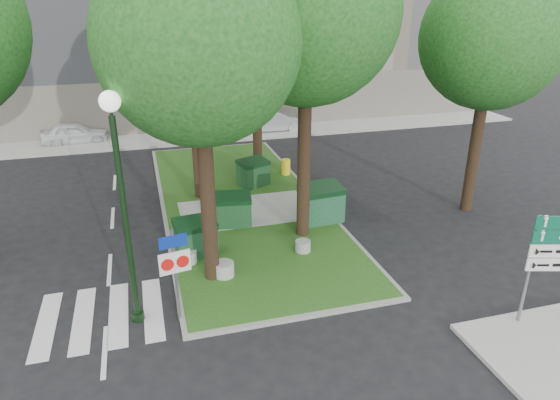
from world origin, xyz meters
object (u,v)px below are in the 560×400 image
object	(u,v)px
tree_median_near_left	(200,21)
dumpster_d	(321,203)
bollard_mid	(224,269)
street_lamp	(121,186)
car_white	(75,133)
litter_bin	(286,167)
directional_sign	(558,253)
dumpster_a	(196,238)
tree_median_mid	(191,22)
traffic_sign_pole	(175,264)
dumpster_c	(253,173)
bollard_right	(303,246)
tree_street_right	(495,23)
car_silver	(272,121)
dumpster_b	(234,210)
bollard_left	(188,257)

from	to	relation	value
tree_median_near_left	dumpster_d	xyz separation A→B (m)	(4.41, 2.82, -6.51)
bollard_mid	street_lamp	size ratio (longest dim) A/B	0.10
bollard_mid	car_white	size ratio (longest dim) A/B	0.17
tree_median_near_left	litter_bin	bearing A→B (deg)	60.17
street_lamp	car_white	xyz separation A→B (m)	(-3.04, 18.11, -3.17)
tree_median_near_left	litter_bin	distance (m)	11.52
bollard_mid	directional_sign	size ratio (longest dim) A/B	0.20
dumpster_a	bollard_mid	xyz separation A→B (m)	(0.62, -1.57, -0.37)
tree_median_mid	bollard_mid	distance (m)	9.37
traffic_sign_pole	tree_median_near_left	bearing A→B (deg)	45.66
tree_median_near_left	street_lamp	world-z (taller)	tree_median_near_left
street_lamp	traffic_sign_pole	world-z (taller)	street_lamp
dumpster_c	directional_sign	bearing A→B (deg)	-90.08
dumpster_c	dumpster_d	size ratio (longest dim) A/B	0.94
dumpster_a	bollard_right	size ratio (longest dim) A/B	2.83
tree_street_right	dumpster_c	size ratio (longest dim) A/B	6.56
bollard_mid	car_silver	xyz separation A→B (m)	(5.88, 16.27, 0.35)
tree_street_right	litter_bin	bearing A→B (deg)	136.73
dumpster_a	litter_bin	world-z (taller)	dumpster_a
litter_bin	car_white	size ratio (longest dim) A/B	0.20
dumpster_b	bollard_left	distance (m)	3.06
dumpster_d	car_silver	bearing A→B (deg)	77.49
tree_street_right	dumpster_b	world-z (taller)	tree_street_right
tree_median_near_left	litter_bin	xyz separation A→B (m)	(4.61, 8.04, -6.84)
bollard_right	car_silver	world-z (taller)	car_silver
litter_bin	car_silver	size ratio (longest dim) A/B	0.17
dumpster_a	dumpster_b	world-z (taller)	dumpster_a
bollard_mid	bollard_left	bearing A→B (deg)	130.92
bollard_right	traffic_sign_pole	xyz separation A→B (m)	(-4.25, -2.54, 1.42)
car_white	dumpster_a	bearing A→B (deg)	-165.28
tree_median_mid	street_lamp	distance (m)	9.03
tree_median_mid	traffic_sign_pole	bearing A→B (deg)	-101.75
tree_median_near_left	dumpster_d	size ratio (longest dim) A/B	6.48
tree_street_right	dumpster_d	world-z (taller)	tree_street_right
dumpster_b	directional_sign	world-z (taller)	directional_sign
litter_bin	street_lamp	distance (m)	12.20
directional_sign	dumpster_c	bearing A→B (deg)	129.20
dumpster_d	directional_sign	size ratio (longest dim) A/B	0.55
bollard_mid	traffic_sign_pole	world-z (taller)	traffic_sign_pole
dumpster_d	car_white	distance (m)	16.91
bollard_left	bollard_mid	bearing A→B (deg)	-49.08
dumpster_b	dumpster_a	bearing A→B (deg)	-121.65
street_lamp	traffic_sign_pole	distance (m)	2.34
litter_bin	car_white	world-z (taller)	car_white
tree_median_near_left	bollard_mid	world-z (taller)	tree_median_near_left
dumpster_d	car_white	xyz separation A→B (m)	(-9.73, 13.83, -0.19)
tree_median_near_left	bollard_mid	size ratio (longest dim) A/B	17.43
car_silver	bollard_mid	bearing A→B (deg)	160.87
dumpster_a	dumpster_b	bearing A→B (deg)	42.46
dumpster_c	dumpster_d	world-z (taller)	dumpster_d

